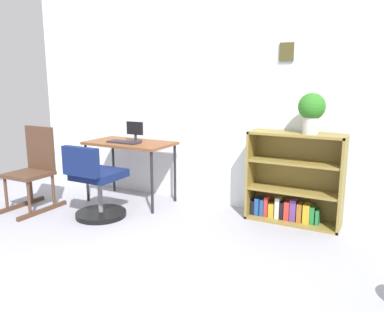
# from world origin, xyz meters

# --- Properties ---
(ground_plane) EXTENTS (6.24, 6.24, 0.00)m
(ground_plane) POSITION_xyz_m (0.00, 0.00, 0.00)
(ground_plane) COLOR #92929D
(wall_back) EXTENTS (5.20, 0.12, 2.47)m
(wall_back) POSITION_xyz_m (0.00, 2.15, 1.24)
(wall_back) COLOR silver
(wall_back) RESTS_ON ground_plane
(desk) EXTENTS (0.98, 0.55, 0.70)m
(desk) POSITION_xyz_m (-0.90, 1.71, 0.64)
(desk) COLOR brown
(desk) RESTS_ON ground_plane
(monitor) EXTENTS (0.21, 0.15, 0.23)m
(monitor) POSITION_xyz_m (-0.87, 1.76, 0.82)
(monitor) COLOR #262628
(monitor) RESTS_ON desk
(keyboard) EXTENTS (0.38, 0.15, 0.02)m
(keyboard) POSITION_xyz_m (-0.92, 1.62, 0.71)
(keyboard) COLOR #281F2A
(keyboard) RESTS_ON desk
(office_chair) EXTENTS (0.52, 0.55, 0.77)m
(office_chair) POSITION_xyz_m (-0.87, 1.09, 0.33)
(office_chair) COLOR black
(office_chair) RESTS_ON ground_plane
(rocking_chair) EXTENTS (0.42, 0.64, 0.90)m
(rocking_chair) POSITION_xyz_m (-1.69, 1.02, 0.45)
(rocking_chair) COLOR #4A3022
(rocking_chair) RESTS_ON ground_plane
(bookshelf_low) EXTENTS (0.91, 0.30, 0.90)m
(bookshelf_low) POSITION_xyz_m (0.92, 1.96, 0.40)
(bookshelf_low) COLOR olive
(bookshelf_low) RESTS_ON ground_plane
(potted_plant_on_shelf) EXTENTS (0.25, 0.25, 0.38)m
(potted_plant_on_shelf) POSITION_xyz_m (1.06, 1.90, 1.13)
(potted_plant_on_shelf) COLOR #B7B2A8
(potted_plant_on_shelf) RESTS_ON bookshelf_low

